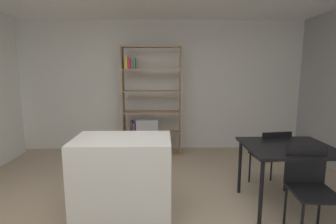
{
  "coord_description": "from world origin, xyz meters",
  "views": [
    {
      "loc": [
        0.29,
        -2.61,
        1.69
      ],
      "look_at": [
        0.36,
        0.76,
        1.14
      ],
      "focal_mm": 27.25,
      "sensor_mm": 36.0,
      "label": 1
    }
  ],
  "objects_px": {
    "kitchen_island": "(123,175)",
    "dining_chair_near": "(309,182)",
    "open_bookshelf": "(148,108)",
    "dining_chair_far": "(271,154)",
    "dining_table": "(288,153)"
  },
  "relations": [
    {
      "from": "kitchen_island",
      "to": "dining_chair_near",
      "type": "height_order",
      "value": "kitchen_island"
    },
    {
      "from": "open_bookshelf",
      "to": "dining_chair_near",
      "type": "relative_size",
      "value": 2.4
    },
    {
      "from": "kitchen_island",
      "to": "dining_table",
      "type": "xyz_separation_m",
      "value": [
        1.99,
        0.07,
        0.24
      ]
    },
    {
      "from": "dining_table",
      "to": "dining_chair_near",
      "type": "height_order",
      "value": "dining_chair_near"
    },
    {
      "from": "kitchen_island",
      "to": "dining_chair_near",
      "type": "bearing_deg",
      "value": -11.33
    },
    {
      "from": "kitchen_island",
      "to": "open_bookshelf",
      "type": "relative_size",
      "value": 0.52
    },
    {
      "from": "kitchen_island",
      "to": "dining_chair_near",
      "type": "relative_size",
      "value": 1.25
    },
    {
      "from": "dining_chair_far",
      "to": "dining_table",
      "type": "bearing_deg",
      "value": 81.1
    },
    {
      "from": "open_bookshelf",
      "to": "dining_chair_far",
      "type": "bearing_deg",
      "value": -42.07
    },
    {
      "from": "dining_table",
      "to": "dining_chair_near",
      "type": "distance_m",
      "value": 0.5
    },
    {
      "from": "kitchen_island",
      "to": "open_bookshelf",
      "type": "bearing_deg",
      "value": 85.6
    },
    {
      "from": "open_bookshelf",
      "to": "dining_table",
      "type": "distance_m",
      "value": 2.81
    },
    {
      "from": "open_bookshelf",
      "to": "dining_chair_near",
      "type": "height_order",
      "value": "open_bookshelf"
    },
    {
      "from": "open_bookshelf",
      "to": "dining_chair_far",
      "type": "relative_size",
      "value": 2.48
    },
    {
      "from": "kitchen_island",
      "to": "open_bookshelf",
      "type": "height_order",
      "value": "open_bookshelf"
    }
  ]
}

